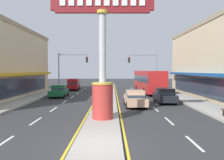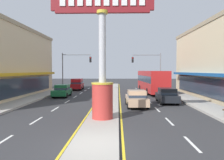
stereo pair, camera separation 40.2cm
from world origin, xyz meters
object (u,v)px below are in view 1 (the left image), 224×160
Objects in this scene: traffic_light_left_side at (70,65)px; sedan_far_right_lane at (60,91)px; sedan_far_left_oncoming at (136,98)px; traffic_light_right_side at (147,65)px; district_sign at (103,62)px; suv_mid_left_lane at (74,84)px; bus_near_right_lane at (149,80)px; sedan_near_left_lane at (165,95)px.

traffic_light_left_side is 1.43× the size of sedan_far_right_lane.
traffic_light_right_side is at bearing 77.88° from sedan_far_left_oncoming.
suv_mid_left_lane is at bearing 104.59° from district_sign.
suv_mid_left_lane is at bearing 175.98° from traffic_light_right_side.
district_sign is at bearing -108.39° from bus_near_right_lane.
suv_mid_left_lane reaches higher than sedan_far_left_oncoming.
sedan_far_right_lane is at bearing 156.94° from sedan_near_left_lane.
sedan_far_right_lane is at bearing 114.63° from district_sign.
traffic_light_right_side is 4.81m from bus_near_right_lane.
traffic_light_right_side is at bearing 74.20° from district_sign.
bus_near_right_lane is at bearing -93.92° from traffic_light_right_side.
traffic_light_left_side is 18.61m from sedan_far_left_oncoming.
sedan_far_right_lane is at bearing -143.44° from traffic_light_right_side.
sedan_far_right_lane is 13.10m from sedan_near_left_lane.
sedan_near_left_lane is 4.08m from sedan_far_left_oncoming.
suv_mid_left_lane is (-12.06, 5.04, -0.88)m from bus_near_right_lane.
traffic_light_left_side is (-6.31, 21.51, 0.35)m from district_sign.
traffic_light_left_side reaches higher than sedan_far_left_oncoming.
district_sign is 1.94× the size of sedan_near_left_lane.
district_sign is at bearing -75.41° from suv_mid_left_lane.
sedan_near_left_lane is at bearing 53.08° from district_sign.
bus_near_right_lane is 2.42× the size of suv_mid_left_lane.
traffic_light_right_side is at bearing 88.85° from sedan_near_left_lane.
district_sign is 0.75× the size of bus_near_right_lane.
sedan_near_left_lane is (6.03, 8.02, -3.11)m from district_sign.
district_sign reaches higher than suv_mid_left_lane.
district_sign reaches higher than sedan_far_right_lane.
suv_mid_left_lane is at bearing 157.31° from bus_near_right_lane.
traffic_light_right_side is 14.70m from sedan_near_left_lane.
district_sign is 1.80× the size of suv_mid_left_lane.
suv_mid_left_lane is at bearing 80.37° from traffic_light_left_side.
sedan_far_left_oncoming is (2.73, 5.61, -3.11)m from district_sign.
sedan_near_left_lane is (12.34, -13.49, -3.46)m from traffic_light_left_side.
traffic_light_left_side is at bearing 119.63° from sedan_far_left_oncoming.
sedan_near_left_lane is at bearing 36.15° from sedan_far_left_oncoming.
sedan_near_left_lane is 1.00× the size of sedan_far_left_oncoming.
suv_mid_left_lane is 19.62m from sedan_far_left_oncoming.
district_sign is 1.36× the size of traffic_light_left_side.
bus_near_right_lane is 13.10m from suv_mid_left_lane.
suv_mid_left_lane is (-0.00, 10.02, 0.20)m from sedan_far_right_lane.
bus_near_right_lane is at bearing 90.00° from sedan_near_left_lane.
traffic_light_right_side is 1.32× the size of suv_mid_left_lane.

